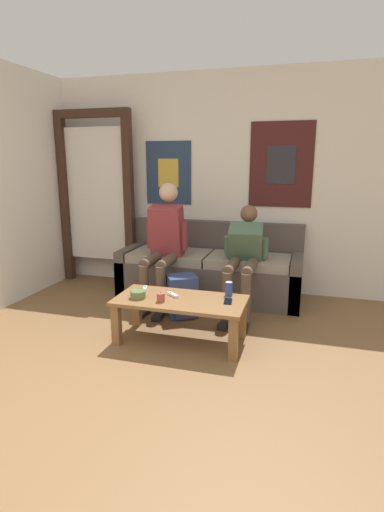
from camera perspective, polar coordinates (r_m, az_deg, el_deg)
name	(u,v)px	position (r m, az deg, el deg)	size (l,w,h in m)	color
ground_plane	(73,438)	(2.60, -16.62, -23.67)	(18.00, 18.00, 0.00)	brown
wall_back	(206,184)	(4.89, 2.01, 10.28)	(10.00, 0.07, 2.55)	white
door_frame	(96,189)	(5.20, -13.57, 9.25)	(1.00, 0.10, 2.15)	#382319
couch	(210,271)	(4.65, 2.62, -2.19)	(2.07, 0.75, 0.84)	#564C47
coffee_table	(180,306)	(3.48, -1.68, -7.20)	(1.12, 0.54, 0.39)	olive
person_seated_adult	(164,240)	(4.31, -4.04, 2.30)	(0.47, 0.82, 1.31)	brown
person_seated_teen	(243,255)	(4.12, 7.37, 0.13)	(0.47, 0.95, 1.09)	brown
backpack	(182,297)	(4.06, -1.40, -5.88)	(0.37, 0.37, 0.42)	navy
ceramic_bowl	(138,293)	(3.50, -7.72, -5.33)	(0.14, 0.14, 0.07)	#607F47
pillar_candle	(161,297)	(3.38, -4.48, -5.91)	(0.07, 0.07, 0.09)	#B24C42
drink_can_blue	(229,289)	(3.53, 5.28, -4.68)	(0.07, 0.07, 0.12)	#28479E
game_controller_near_left	(145,289)	(3.69, -6.77, -4.73)	(0.07, 0.15, 0.03)	white
game_controller_near_right	(173,295)	(3.52, -2.78, -5.56)	(0.13, 0.12, 0.03)	white
cell_phone	(228,301)	(3.39, 5.17, -6.46)	(0.08, 0.14, 0.01)	black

